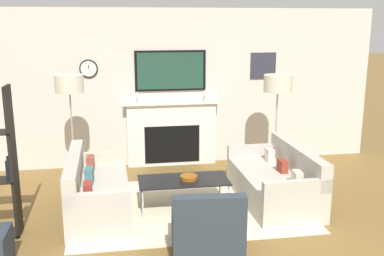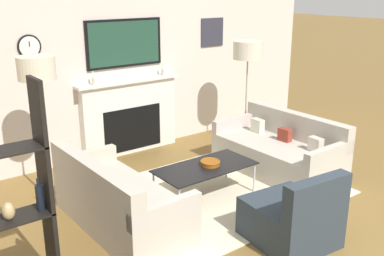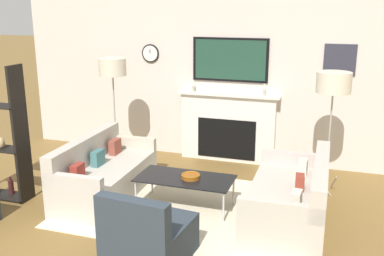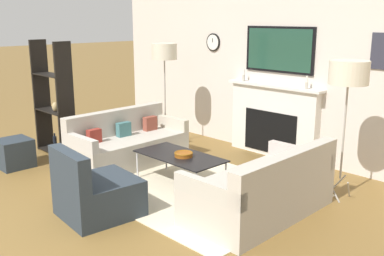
{
  "view_description": "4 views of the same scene",
  "coord_description": "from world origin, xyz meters",
  "px_view_note": "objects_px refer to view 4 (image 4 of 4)",
  "views": [
    {
      "loc": [
        -0.9,
        -3.1,
        2.48
      ],
      "look_at": [
        0.09,
        2.82,
        1.05
      ],
      "focal_mm": 42.0,
      "sensor_mm": 36.0,
      "label": 1
    },
    {
      "loc": [
        -3.18,
        -1.3,
        2.45
      ],
      "look_at": [
        -0.09,
        2.8,
        0.82
      ],
      "focal_mm": 42.0,
      "sensor_mm": 36.0,
      "label": 2
    },
    {
      "loc": [
        1.65,
        -2.42,
        2.49
      ],
      "look_at": [
        -0.18,
        3.17,
        0.88
      ],
      "focal_mm": 42.0,
      "sensor_mm": 36.0,
      "label": 3
    },
    {
      "loc": [
        4.0,
        -1.19,
        2.13
      ],
      "look_at": [
        -0.12,
        2.82,
        0.71
      ],
      "focal_mm": 42.0,
      "sensor_mm": 36.0,
      "label": 4
    }
  ],
  "objects_px": {
    "armchair": "(96,193)",
    "shelf_unit": "(54,103)",
    "couch_left": "(127,146)",
    "decorative_bowl": "(183,154)",
    "coffee_table": "(180,157)",
    "floor_lamp_left": "(164,53)",
    "ottoman": "(14,153)",
    "floor_lamp_right": "(349,74)",
    "couch_right": "(262,191)"
  },
  "relations": [
    {
      "from": "armchair",
      "to": "shelf_unit",
      "type": "bearing_deg",
      "value": 161.14
    },
    {
      "from": "couch_left",
      "to": "decorative_bowl",
      "type": "bearing_deg",
      "value": -0.75
    },
    {
      "from": "couch_left",
      "to": "shelf_unit",
      "type": "distance_m",
      "value": 1.44
    },
    {
      "from": "decorative_bowl",
      "to": "shelf_unit",
      "type": "distance_m",
      "value": 2.56
    },
    {
      "from": "coffee_table",
      "to": "floor_lamp_left",
      "type": "height_order",
      "value": "floor_lamp_left"
    },
    {
      "from": "armchair",
      "to": "coffee_table",
      "type": "height_order",
      "value": "armchair"
    },
    {
      "from": "armchair",
      "to": "ottoman",
      "type": "xyz_separation_m",
      "value": [
        -2.27,
        0.07,
        -0.05
      ]
    },
    {
      "from": "floor_lamp_left",
      "to": "floor_lamp_right",
      "type": "xyz_separation_m",
      "value": [
        3.2,
        0.0,
        -0.06
      ]
    },
    {
      "from": "couch_right",
      "to": "coffee_table",
      "type": "xyz_separation_m",
      "value": [
        -1.32,
        -0.02,
        0.1
      ]
    },
    {
      "from": "armchair",
      "to": "floor_lamp_right",
      "type": "relative_size",
      "value": 0.51
    },
    {
      "from": "ottoman",
      "to": "couch_right",
      "type": "bearing_deg",
      "value": 19.65
    },
    {
      "from": "armchair",
      "to": "coffee_table",
      "type": "bearing_deg",
      "value": 92.68
    },
    {
      "from": "armchair",
      "to": "coffee_table",
      "type": "distance_m",
      "value": 1.31
    },
    {
      "from": "coffee_table",
      "to": "shelf_unit",
      "type": "bearing_deg",
      "value": -169.26
    },
    {
      "from": "couch_left",
      "to": "coffee_table",
      "type": "bearing_deg",
      "value": -0.71
    },
    {
      "from": "couch_left",
      "to": "floor_lamp_right",
      "type": "distance_m",
      "value": 3.27
    },
    {
      "from": "couch_left",
      "to": "armchair",
      "type": "height_order",
      "value": "armchair"
    },
    {
      "from": "coffee_table",
      "to": "floor_lamp_left",
      "type": "xyz_separation_m",
      "value": [
        -1.53,
        1.08,
        1.19
      ]
    },
    {
      "from": "couch_left",
      "to": "coffee_table",
      "type": "relative_size",
      "value": 1.45
    },
    {
      "from": "floor_lamp_left",
      "to": "shelf_unit",
      "type": "xyz_separation_m",
      "value": [
        -0.9,
        -1.54,
        -0.75
      ]
    },
    {
      "from": "couch_left",
      "to": "shelf_unit",
      "type": "bearing_deg",
      "value": -159.31
    },
    {
      "from": "floor_lamp_left",
      "to": "ottoman",
      "type": "xyz_separation_m",
      "value": [
        -0.68,
        -2.32,
        -1.36
      ]
    },
    {
      "from": "couch_right",
      "to": "ottoman",
      "type": "relative_size",
      "value": 3.84
    },
    {
      "from": "couch_left",
      "to": "coffee_table",
      "type": "xyz_separation_m",
      "value": [
        1.17,
        -0.01,
        0.09
      ]
    },
    {
      "from": "couch_right",
      "to": "decorative_bowl",
      "type": "height_order",
      "value": "couch_right"
    },
    {
      "from": "shelf_unit",
      "to": "ottoman",
      "type": "distance_m",
      "value": 1.01
    },
    {
      "from": "floor_lamp_right",
      "to": "shelf_unit",
      "type": "distance_m",
      "value": 4.43
    },
    {
      "from": "shelf_unit",
      "to": "decorative_bowl",
      "type": "bearing_deg",
      "value": 10.4
    },
    {
      "from": "decorative_bowl",
      "to": "ottoman",
      "type": "xyz_separation_m",
      "value": [
        -2.28,
        -1.24,
        -0.22
      ]
    },
    {
      "from": "floor_lamp_left",
      "to": "shelf_unit",
      "type": "height_order",
      "value": "shelf_unit"
    },
    {
      "from": "couch_left",
      "to": "decorative_bowl",
      "type": "height_order",
      "value": "couch_left"
    },
    {
      "from": "couch_right",
      "to": "decorative_bowl",
      "type": "relative_size",
      "value": 7.31
    },
    {
      "from": "couch_right",
      "to": "armchair",
      "type": "relative_size",
      "value": 2.05
    },
    {
      "from": "couch_right",
      "to": "shelf_unit",
      "type": "height_order",
      "value": "shelf_unit"
    },
    {
      "from": "decorative_bowl",
      "to": "floor_lamp_left",
      "type": "xyz_separation_m",
      "value": [
        -1.6,
        1.08,
        1.14
      ]
    },
    {
      "from": "decorative_bowl",
      "to": "shelf_unit",
      "type": "relative_size",
      "value": 0.13
    },
    {
      "from": "couch_left",
      "to": "floor_lamp_left",
      "type": "xyz_separation_m",
      "value": [
        -0.36,
        1.06,
        1.28
      ]
    },
    {
      "from": "ottoman",
      "to": "shelf_unit",
      "type": "bearing_deg",
      "value": 105.37
    },
    {
      "from": "couch_right",
      "to": "floor_lamp_left",
      "type": "distance_m",
      "value": 3.3
    },
    {
      "from": "armchair",
      "to": "floor_lamp_left",
      "type": "xyz_separation_m",
      "value": [
        -1.59,
        2.39,
        1.3
      ]
    },
    {
      "from": "couch_right",
      "to": "floor_lamp_left",
      "type": "bearing_deg",
      "value": 159.54
    },
    {
      "from": "couch_right",
      "to": "floor_lamp_right",
      "type": "relative_size",
      "value": 1.05
    },
    {
      "from": "floor_lamp_left",
      "to": "ottoman",
      "type": "distance_m",
      "value": 2.77
    },
    {
      "from": "decorative_bowl",
      "to": "floor_lamp_right",
      "type": "distance_m",
      "value": 2.21
    },
    {
      "from": "couch_left",
      "to": "floor_lamp_right",
      "type": "relative_size",
      "value": 1.05
    },
    {
      "from": "armchair",
      "to": "shelf_unit",
      "type": "distance_m",
      "value": 2.68
    },
    {
      "from": "couch_left",
      "to": "armchair",
      "type": "xyz_separation_m",
      "value": [
        1.23,
        -1.32,
        -0.02
      ]
    },
    {
      "from": "shelf_unit",
      "to": "coffee_table",
      "type": "bearing_deg",
      "value": 10.74
    },
    {
      "from": "couch_left",
      "to": "decorative_bowl",
      "type": "relative_size",
      "value": 7.31
    },
    {
      "from": "decorative_bowl",
      "to": "ottoman",
      "type": "height_order",
      "value": "decorative_bowl"
    }
  ]
}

